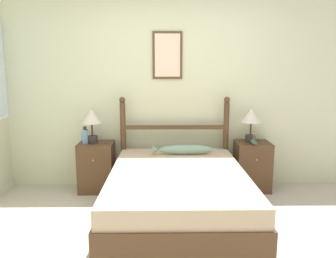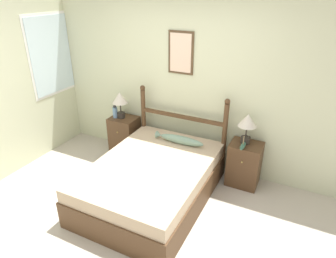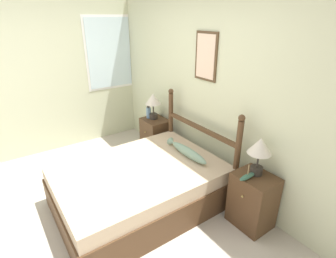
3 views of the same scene
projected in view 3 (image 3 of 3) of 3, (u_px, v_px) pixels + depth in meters
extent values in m
plane|color=#B7AD9E|center=(91.00, 220.00, 3.06)|extent=(16.00, 16.00, 0.00)
cube|color=beige|center=(207.00, 91.00, 3.46)|extent=(6.40, 0.06, 2.55)
cube|color=#4C3823|center=(206.00, 56.00, 3.26)|extent=(0.38, 0.02, 0.60)
cube|color=beige|center=(205.00, 57.00, 3.26)|extent=(0.32, 0.01, 0.54)
cube|color=beige|center=(34.00, 79.00, 4.15)|extent=(0.06, 6.40, 2.55)
cube|color=white|center=(109.00, 53.00, 4.68)|extent=(0.01, 0.89, 1.28)
cube|color=silver|center=(110.00, 53.00, 4.67)|extent=(0.01, 0.81, 1.20)
cube|color=#4C331E|center=(140.00, 192.00, 3.25)|extent=(1.40, 1.95, 0.36)
cube|color=tan|center=(139.00, 174.00, 3.15)|extent=(1.36, 1.91, 0.17)
cylinder|color=#4C331E|center=(171.00, 129.00, 4.09)|extent=(0.07, 0.07, 1.14)
sphere|color=#4C331E|center=(171.00, 91.00, 3.85)|extent=(0.08, 0.08, 0.08)
cylinder|color=#4C331E|center=(236.00, 166.00, 3.09)|extent=(0.07, 0.07, 1.14)
sphere|color=#4C331E|center=(242.00, 118.00, 2.85)|extent=(0.08, 0.08, 0.08)
cube|color=#4C331E|center=(200.00, 128.00, 3.49)|extent=(1.33, 0.05, 0.05)
cube|color=#4C331E|center=(155.00, 137.00, 4.41)|extent=(0.43, 0.36, 0.63)
sphere|color=tan|center=(145.00, 132.00, 4.25)|extent=(0.02, 0.02, 0.02)
cube|color=#4C331E|center=(253.00, 200.00, 2.90)|extent=(0.43, 0.36, 0.63)
sphere|color=tan|center=(242.00, 197.00, 2.74)|extent=(0.02, 0.02, 0.02)
cylinder|color=#2D2823|center=(153.00, 116.00, 4.29)|extent=(0.13, 0.13, 0.09)
cylinder|color=#2D2823|center=(153.00, 109.00, 4.24)|extent=(0.02, 0.02, 0.16)
cone|color=beige|center=(153.00, 99.00, 4.17)|extent=(0.25, 0.25, 0.17)
cylinder|color=#2D2823|center=(256.00, 170.00, 2.80)|extent=(0.13, 0.13, 0.09)
cylinder|color=#2D2823|center=(258.00, 160.00, 2.75)|extent=(0.02, 0.02, 0.16)
cone|color=beige|center=(260.00, 146.00, 2.68)|extent=(0.25, 0.25, 0.17)
cylinder|color=#668CB2|center=(149.00, 113.00, 4.31)|extent=(0.08, 0.08, 0.18)
sphere|color=#333338|center=(148.00, 107.00, 4.27)|extent=(0.05, 0.05, 0.05)
ellipsoid|color=#386651|center=(247.00, 177.00, 2.72)|extent=(0.06, 0.23, 0.05)
cylinder|color=#997F56|center=(248.00, 170.00, 2.69)|extent=(0.01, 0.01, 0.12)
ellipsoid|color=gray|center=(188.00, 153.00, 3.34)|extent=(0.66, 0.11, 0.12)
cone|color=gray|center=(172.00, 142.00, 3.61)|extent=(0.08, 0.11, 0.11)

